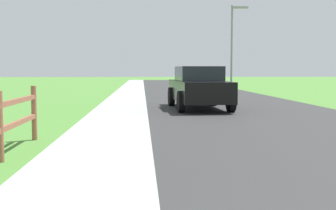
# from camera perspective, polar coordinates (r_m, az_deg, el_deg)

# --- Properties ---
(ground_plane) EXTENTS (120.00, 120.00, 0.00)m
(ground_plane) POSITION_cam_1_polar(r_m,az_deg,el_deg) (25.85, -3.10, 1.49)
(ground_plane) COLOR #4A8033
(road_asphalt) EXTENTS (7.00, 66.00, 0.01)m
(road_asphalt) POSITION_cam_1_polar(r_m,az_deg,el_deg) (28.09, 4.03, 1.75)
(road_asphalt) COLOR #2F2F2F
(road_asphalt) RESTS_ON ground
(curb_concrete) EXTENTS (6.00, 66.00, 0.01)m
(curb_concrete) POSITION_cam_1_polar(r_m,az_deg,el_deg) (27.99, -9.28, 1.69)
(curb_concrete) COLOR #A0AFA1
(curb_concrete) RESTS_ON ground
(grass_verge) EXTENTS (5.00, 66.00, 0.00)m
(grass_verge) POSITION_cam_1_polar(r_m,az_deg,el_deg) (28.18, -12.32, 1.67)
(grass_verge) COLOR #4A8033
(grass_verge) RESTS_ON ground
(parked_suv_black) EXTENTS (2.15, 4.61, 1.60)m
(parked_suv_black) POSITION_cam_1_polar(r_m,az_deg,el_deg) (16.12, 4.15, 2.39)
(parked_suv_black) COLOR black
(parked_suv_black) RESTS_ON ground
(street_lamp) EXTENTS (1.17, 0.20, 5.87)m
(street_lamp) POSITION_cam_1_polar(r_m,az_deg,el_deg) (29.84, 8.77, 8.65)
(street_lamp) COLOR gray
(street_lamp) RESTS_ON ground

